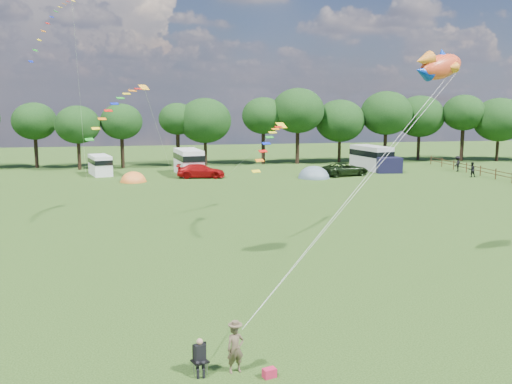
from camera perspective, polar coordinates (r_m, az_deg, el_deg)
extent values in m
plane|color=black|center=(23.08, 3.63, -13.06)|extent=(180.00, 180.00, 0.00)
cylinder|color=black|center=(78.73, -21.12, 3.68)|extent=(0.47, 0.47, 3.90)
ellipsoid|color=black|center=(78.49, -21.29, 6.62)|extent=(5.58, 5.58, 4.74)
cylinder|color=black|center=(74.87, -17.27, 3.50)|extent=(0.44, 0.44, 3.56)
ellipsoid|color=black|center=(74.61, -17.41, 6.45)|extent=(5.56, 5.56, 4.73)
cylinder|color=black|center=(75.35, -13.21, 3.85)|extent=(0.47, 0.47, 3.95)
ellipsoid|color=black|center=(75.09, -13.32, 6.87)|extent=(5.33, 5.33, 4.53)
cylinder|color=black|center=(77.09, -7.80, 4.27)|extent=(0.50, 0.50, 4.33)
ellipsoid|color=black|center=(76.85, -7.87, 7.26)|extent=(4.95, 4.95, 4.21)
cylinder|color=black|center=(76.91, -5.08, 3.93)|extent=(0.43, 0.43, 3.31)
ellipsoid|color=black|center=(76.64, -5.12, 7.13)|extent=(7.03, 7.03, 5.98)
cylinder|color=black|center=(78.21, 0.73, 4.44)|extent=(0.50, 0.50, 4.36)
ellipsoid|color=black|center=(77.97, 0.74, 7.64)|extent=(5.84, 5.84, 4.97)
cylinder|color=black|center=(78.36, 4.16, 4.49)|extent=(0.51, 0.51, 4.55)
ellipsoid|color=black|center=(78.10, 4.21, 8.12)|extent=(7.15, 7.15, 6.08)
cylinder|color=black|center=(80.86, 8.33, 4.09)|extent=(0.42, 0.42, 3.21)
ellipsoid|color=black|center=(80.59, 8.40, 7.06)|extent=(6.90, 6.90, 5.86)
cylinder|color=black|center=(82.50, 12.78, 4.40)|extent=(0.48, 0.48, 4.17)
ellipsoid|color=black|center=(82.25, 12.90, 7.71)|extent=(7.16, 7.16, 6.09)
cylinder|color=black|center=(86.75, 15.93, 4.33)|extent=(0.45, 0.45, 3.66)
ellipsoid|color=black|center=(86.51, 16.06, 7.28)|extent=(7.05, 7.05, 5.99)
cylinder|color=black|center=(87.06, 19.90, 4.47)|extent=(0.52, 0.52, 4.65)
ellipsoid|color=black|center=(86.84, 20.07, 7.47)|extent=(5.96, 5.96, 5.06)
cylinder|color=black|center=(88.48, 22.97, 3.88)|extent=(0.42, 0.42, 3.19)
ellipsoid|color=black|center=(88.23, 23.15, 6.66)|extent=(7.23, 7.23, 6.14)
cylinder|color=#472D19|center=(65.84, 24.25, 1.32)|extent=(0.12, 0.12, 1.20)
cylinder|color=#472D19|center=(68.31, 22.84, 1.67)|extent=(0.12, 0.12, 1.20)
cylinder|color=#472D19|center=(67.03, 23.55, 1.80)|extent=(0.08, 3.00, 0.08)
cylinder|color=#472D19|center=(67.07, 23.53, 1.46)|extent=(0.08, 3.00, 0.08)
cylinder|color=#472D19|center=(70.82, 21.53, 2.00)|extent=(0.12, 0.12, 1.20)
cylinder|color=#472D19|center=(69.52, 22.19, 2.13)|extent=(0.08, 3.00, 0.08)
cylinder|color=#472D19|center=(69.56, 22.17, 1.80)|extent=(0.08, 3.00, 0.08)
cylinder|color=#472D19|center=(73.36, 20.30, 2.30)|extent=(0.12, 0.12, 1.20)
cylinder|color=#472D19|center=(72.05, 20.92, 2.43)|extent=(0.08, 3.00, 0.08)
cylinder|color=#472D19|center=(72.09, 20.90, 2.11)|extent=(0.08, 3.00, 0.08)
cylinder|color=#472D19|center=(75.95, 19.16, 2.58)|extent=(0.12, 0.12, 1.20)
cylinder|color=#472D19|center=(74.61, 19.74, 2.71)|extent=(0.08, 3.00, 0.08)
cylinder|color=#472D19|center=(74.66, 19.72, 2.41)|extent=(0.08, 3.00, 0.08)
cylinder|color=#472D19|center=(78.56, 18.09, 2.84)|extent=(0.12, 0.12, 1.20)
cylinder|color=#472D19|center=(77.21, 18.63, 2.97)|extent=(0.08, 3.00, 0.08)
cylinder|color=#472D19|center=(77.25, 18.62, 2.68)|extent=(0.08, 3.00, 0.08)
cylinder|color=#472D19|center=(81.19, 17.10, 3.09)|extent=(0.12, 0.12, 1.20)
cylinder|color=#472D19|center=(79.84, 17.60, 3.22)|extent=(0.08, 3.00, 0.08)
cylinder|color=#472D19|center=(79.88, 17.59, 2.93)|extent=(0.08, 3.00, 0.08)
imported|color=#A10B0C|center=(64.51, -5.53, 2.11)|extent=(5.45, 2.91, 1.56)
imported|color=black|center=(66.77, 8.92, 2.27)|extent=(5.97, 3.68, 1.51)
cube|color=white|center=(69.02, -15.31, 2.61)|extent=(3.14, 4.99, 2.32)
cube|color=black|center=(68.97, -15.33, 3.00)|extent=(3.21, 5.09, 0.55)
cylinder|color=black|center=(67.69, -15.06, 1.79)|extent=(0.69, 0.41, 0.65)
cylinder|color=black|center=(70.54, -15.51, 2.06)|extent=(0.69, 0.41, 0.65)
cube|color=white|center=(67.73, -6.75, 3.02)|extent=(3.33, 6.17, 2.93)
cube|color=black|center=(67.67, -6.76, 3.52)|extent=(3.40, 6.29, 0.70)
cylinder|color=black|center=(66.06, -6.40, 1.95)|extent=(0.86, 0.42, 0.83)
cylinder|color=black|center=(69.65, -7.05, 2.31)|extent=(0.86, 0.42, 0.83)
cube|color=#BAB9BC|center=(73.06, 11.45, 3.37)|extent=(3.82, 6.38, 2.98)
cube|color=black|center=(73.00, 11.46, 3.84)|extent=(3.89, 6.51, 0.71)
cylinder|color=black|center=(71.65, 12.27, 2.37)|extent=(0.89, 0.49, 0.84)
cylinder|color=black|center=(74.72, 10.60, 2.70)|extent=(0.89, 0.49, 0.84)
ellipsoid|color=orange|center=(62.49, -12.16, 1.02)|extent=(2.68, 3.09, 2.21)
cylinder|color=orange|center=(62.49, -12.16, 1.03)|extent=(2.82, 2.82, 0.08)
ellipsoid|color=slate|center=(64.44, 5.80, 1.42)|extent=(3.43, 3.94, 2.68)
cylinder|color=slate|center=(64.44, 5.80, 1.44)|extent=(3.60, 3.60, 0.08)
cube|color=black|center=(70.67, 13.03, 2.66)|extent=(3.22, 2.72, 1.86)
imported|color=brown|center=(19.08, -2.08, -15.40)|extent=(0.65, 0.49, 1.59)
cylinder|color=#99999E|center=(19.09, -6.20, -17.38)|extent=(0.02, 0.02, 0.43)
cylinder|color=#99999E|center=(19.12, -4.91, -17.31)|extent=(0.02, 0.02, 0.43)
cylinder|color=#99999E|center=(19.46, -6.29, -16.84)|extent=(0.02, 0.02, 0.43)
cylinder|color=#99999E|center=(19.49, -5.03, -16.78)|extent=(0.02, 0.02, 0.43)
cube|color=black|center=(19.20, -5.62, -16.50)|extent=(0.62, 0.61, 0.05)
cube|color=black|center=(19.28, -5.69, -15.50)|extent=(0.47, 0.22, 0.51)
cube|color=black|center=(19.10, -5.64, -15.65)|extent=(0.41, 0.34, 0.54)
sphere|color=tan|center=(18.93, -5.66, -14.66)|extent=(0.20, 0.20, 0.20)
cube|color=#BB1C3E|center=(19.04, 1.35, -17.63)|extent=(0.48, 0.39, 0.29)
ellipsoid|color=#E74521|center=(30.91, 17.99, 11.83)|extent=(3.29, 2.29, 1.79)
ellipsoid|color=#CDD42B|center=(30.90, 17.98, 11.57)|extent=(2.06, 1.42, 0.98)
cone|color=orange|center=(29.88, 16.38, 12.54)|extent=(1.32, 1.16, 0.94)
cone|color=#0432BC|center=(29.85, 16.33, 11.47)|extent=(1.32, 1.16, 0.94)
cone|color=#0432BC|center=(31.01, 18.15, 12.88)|extent=(0.92, 0.99, 0.80)
sphere|color=white|center=(31.96, 18.75, 11.99)|extent=(0.30, 0.30, 0.30)
sphere|color=black|center=(32.04, 18.77, 11.98)|extent=(0.15, 0.15, 0.15)
cube|color=yellow|center=(53.74, -17.92, 17.81)|extent=(0.62, 0.65, 0.32)
cube|color=red|center=(53.26, -18.28, 17.63)|extent=(0.37, 0.51, 0.09)
cube|color=orange|center=(52.77, -18.65, 17.40)|extent=(0.37, 0.51, 0.10)
cube|color=yellow|center=(52.27, -19.01, 17.08)|extent=(0.37, 0.50, 0.11)
cube|color=#198C1E|center=(51.76, -19.38, 16.67)|extent=(0.36, 0.50, 0.11)
cube|color=#0C1EB2|center=(51.25, -19.75, 16.16)|extent=(0.36, 0.50, 0.12)
cube|color=red|center=(50.73, -20.11, 15.55)|extent=(0.36, 0.50, 0.13)
cube|color=orange|center=(50.22, -20.48, 14.84)|extent=(0.35, 0.50, 0.14)
cube|color=yellow|center=(49.70, -20.85, 14.01)|extent=(0.35, 0.50, 0.14)
cube|color=#198C1E|center=(49.19, -21.22, 13.08)|extent=(0.34, 0.49, 0.15)
cube|color=#0C1EB2|center=(48.70, -21.58, 12.04)|extent=(0.34, 0.49, 0.16)
cube|color=#FFA822|center=(43.69, -11.15, 10.23)|extent=(0.86, 0.84, 0.41)
cube|color=red|center=(43.24, -11.70, 10.08)|extent=(0.63, 0.54, 0.11)
cube|color=orange|center=(42.80, -12.26, 9.87)|extent=(0.63, 0.54, 0.12)
cube|color=yellow|center=(42.37, -12.82, 9.56)|extent=(0.63, 0.54, 0.14)
cube|color=#198C1E|center=(41.93, -13.39, 9.12)|extent=(0.63, 0.53, 0.15)
cube|color=#0C1EB2|center=(41.51, -13.97, 8.56)|extent=(0.62, 0.53, 0.16)
cube|color=red|center=(41.09, -14.55, 7.88)|extent=(0.62, 0.52, 0.17)
cube|color=orange|center=(40.69, -15.14, 7.07)|extent=(0.62, 0.52, 0.17)
cube|color=yellow|center=(40.30, -15.73, 6.14)|extent=(0.61, 0.51, 0.18)
cube|color=#198C1E|center=(39.94, -16.33, 5.07)|extent=(0.61, 0.51, 0.19)
cube|color=yellow|center=(38.81, 2.56, 6.68)|extent=(0.81, 0.76, 0.39)
cube|color=red|center=(38.22, 2.27, 6.53)|extent=(0.63, 0.46, 0.11)
cube|color=orange|center=(37.63, 1.98, 6.32)|extent=(0.63, 0.46, 0.12)
cube|color=yellow|center=(37.05, 1.68, 5.98)|extent=(0.62, 0.46, 0.13)
cube|color=#198C1E|center=(36.48, 1.36, 5.50)|extent=(0.62, 0.45, 0.14)
cube|color=#0C1EB2|center=(35.91, 1.04, 4.88)|extent=(0.62, 0.45, 0.15)
cube|color=red|center=(35.36, 0.71, 4.10)|extent=(0.62, 0.44, 0.16)
cube|color=orange|center=(34.82, 0.37, 3.18)|extent=(0.62, 0.44, 0.17)
cube|color=yellow|center=(34.30, 0.01, 2.09)|extent=(0.61, 0.43, 0.18)
imported|color=black|center=(69.20, 20.77, 2.10)|extent=(0.84, 0.53, 1.71)
imported|color=black|center=(74.06, 19.50, 2.69)|extent=(1.32, 1.23, 1.92)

